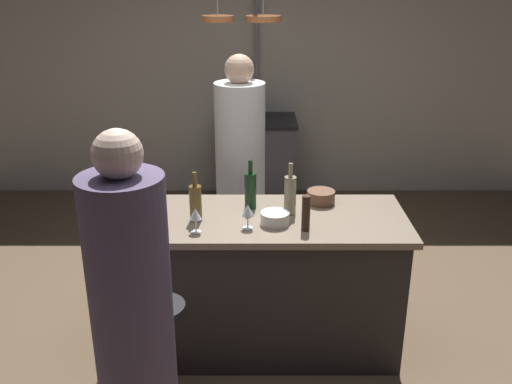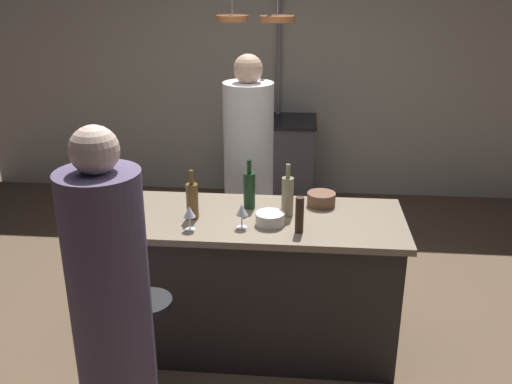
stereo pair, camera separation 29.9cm
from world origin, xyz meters
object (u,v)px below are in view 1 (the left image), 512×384
wine_glass_near_right_guest (247,211)px  mixing_bowl_ceramic (274,218)px  stove_range (256,161)px  wine_bottle_white (289,195)px  guest_left (133,328)px  pepper_mill (305,213)px  bar_stool_left (162,354)px  mixing_bowl_wooden (320,197)px  wine_glass_near_left_guest (195,215)px  wine_bottle_red (249,190)px  chef (239,180)px  wine_bottle_amber (195,202)px

wine_glass_near_right_guest → mixing_bowl_ceramic: 0.18m
stove_range → wine_bottle_white: (0.20, -2.41, 0.58)m
stove_range → guest_left: 3.49m
guest_left → mixing_bowl_ceramic: guest_left is taller
stove_range → pepper_mill: bearing=-84.1°
bar_stool_left → stove_range: bearing=80.8°
mixing_bowl_wooden → wine_glass_near_left_guest: bearing=-149.9°
bar_stool_left → mixing_bowl_ceramic: bearing=40.6°
guest_left → mixing_bowl_ceramic: size_ratio=10.15×
wine_glass_near_left_guest → mixing_bowl_wooden: 0.87m
wine_glass_near_right_guest → mixing_bowl_ceramic: bearing=21.0°
wine_glass_near_right_guest → wine_bottle_red: bearing=87.7°
bar_stool_left → guest_left: size_ratio=0.40×
chef → bar_stool_left: size_ratio=2.56×
wine_bottle_amber → guest_left: bearing=-101.7°
wine_bottle_white → wine_glass_near_right_guest: wine_bottle_white is taller
stove_range → wine_bottle_white: size_ratio=2.76×
chef → bar_stool_left: chef is taller
pepper_mill → wine_bottle_white: bearing=108.1°
chef → mixing_bowl_ceramic: chef is taller
pepper_mill → wine_bottle_red: (-0.31, 0.33, 0.02)m
pepper_mill → wine_bottle_amber: size_ratio=0.70×
stove_range → wine_bottle_white: 2.48m
guest_left → wine_glass_near_left_guest: (0.21, 0.76, 0.22)m
wine_glass_near_left_guest → wine_glass_near_right_guest: bearing=10.4°
pepper_mill → stove_range: bearing=95.9°
wine_bottle_red → mixing_bowl_wooden: wine_bottle_red is taller
wine_bottle_amber → wine_bottle_white: 0.56m
wine_bottle_red → mixing_bowl_ceramic: wine_bottle_red is taller
wine_bottle_amber → wine_bottle_white: (0.56, 0.09, 0.01)m
stove_range → chef: bearing=-94.5°
wine_bottle_amber → wine_bottle_white: bearing=9.4°
guest_left → bar_stool_left: bearing=81.6°
chef → mixing_bowl_wooden: chef is taller
stove_range → bar_stool_left: (-0.50, -3.07, -0.07)m
wine_bottle_red → wine_glass_near_left_guest: 0.47m
wine_glass_near_right_guest → wine_glass_near_left_guest: same height
pepper_mill → wine_bottle_red: wine_bottle_red is taller
pepper_mill → mixing_bowl_wooden: 0.43m
wine_bottle_amber → mixing_bowl_wooden: size_ratio=1.69×
guest_left → wine_bottle_red: 1.25m
guest_left → chef: bearing=77.1°
wine_glass_near_right_guest → mixing_bowl_wooden: size_ratio=0.83×
wine_glass_near_left_guest → mixing_bowl_wooden: (0.75, 0.43, -0.06)m
pepper_mill → wine_bottle_amber: wine_bottle_amber is taller
chef → mixing_bowl_wooden: (0.53, -0.68, 0.14)m
chef → mixing_bowl_ceramic: size_ratio=10.38×
bar_stool_left → wine_bottle_amber: wine_bottle_amber is taller
stove_range → wine_glass_near_right_guest: bearing=-91.1°
chef → wine_glass_near_right_guest: 1.08m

